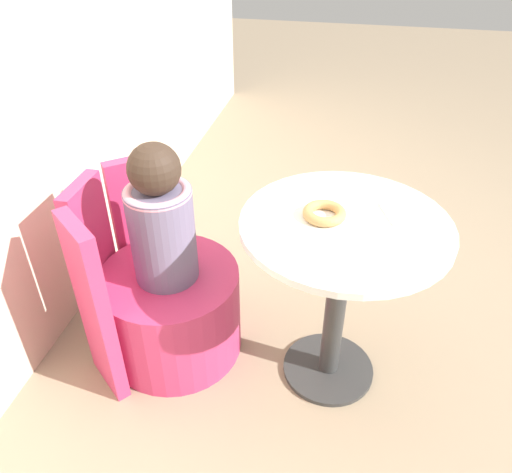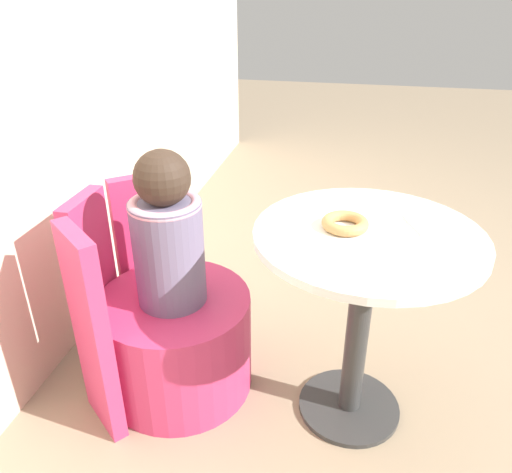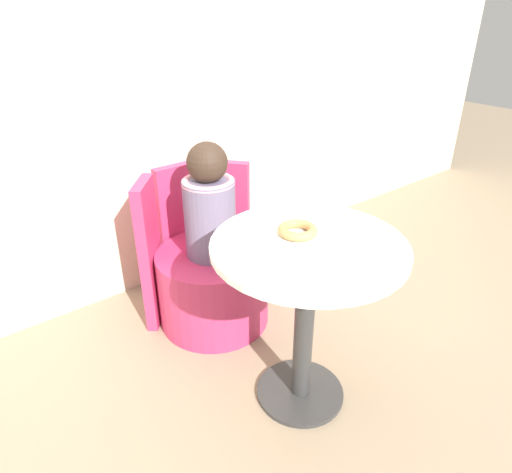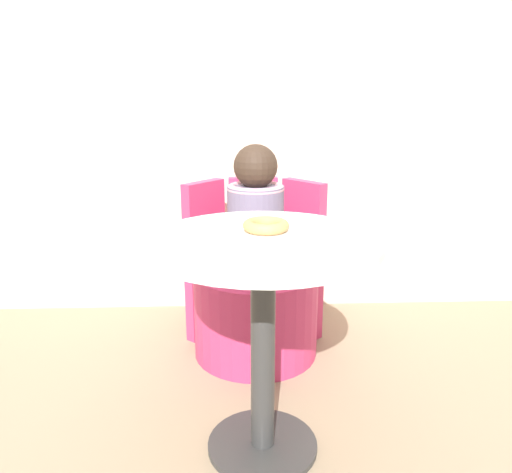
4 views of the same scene
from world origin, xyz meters
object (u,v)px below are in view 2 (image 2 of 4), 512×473
(round_table, at_px, (363,282))
(donut, at_px, (345,223))
(tub_chair, at_px, (177,341))
(child_figure, at_px, (167,235))

(round_table, xyz_separation_m, donut, (0.01, 0.07, 0.19))
(tub_chair, distance_m, donut, 0.76)
(child_figure, relative_size, donut, 3.83)
(round_table, height_order, child_figure, child_figure)
(child_figure, bearing_deg, round_table, -90.30)
(round_table, bearing_deg, child_figure, 89.70)
(tub_chair, xyz_separation_m, child_figure, (0.00, 0.00, 0.43))
(round_table, xyz_separation_m, tub_chair, (0.00, 0.62, -0.34))
(round_table, xyz_separation_m, child_figure, (0.00, 0.62, 0.09))
(round_table, relative_size, donut, 5.09)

